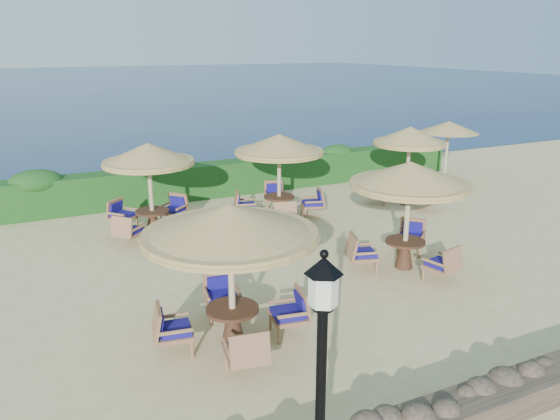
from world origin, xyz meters
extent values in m
plane|color=beige|center=(0.00, 0.00, 0.00)|extent=(120.00, 120.00, 0.00)
plane|color=#0A1B45|center=(0.00, 70.00, 0.00)|extent=(160.00, 160.00, 0.00)
cube|color=#143F14|center=(0.00, 7.20, 0.60)|extent=(18.00, 0.90, 1.20)
cylinder|color=black|center=(-4.80, -6.80, 1.55)|extent=(0.11, 0.11, 2.40)
cylinder|color=silver|center=(-4.80, -6.80, 2.98)|extent=(0.30, 0.30, 0.36)
cone|color=black|center=(-4.80, -6.80, 3.22)|extent=(0.40, 0.40, 0.18)
cylinder|color=tan|center=(7.80, 5.20, 1.10)|extent=(0.10, 0.10, 2.20)
cone|color=olive|center=(7.80, 5.20, 2.18)|extent=(2.30, 2.30, 0.45)
cylinder|color=tan|center=(-4.21, -2.63, 1.20)|extent=(0.12, 0.12, 2.40)
cone|color=olive|center=(-4.21, -2.63, 2.38)|extent=(3.14, 3.14, 0.55)
cylinder|color=olive|center=(-4.21, -2.63, 2.10)|extent=(3.07, 3.07, 0.14)
cylinder|color=#452818|center=(-4.21, -2.63, 0.68)|extent=(0.96, 0.96, 0.06)
cone|color=#452818|center=(-4.21, -2.63, 0.33)|extent=(0.44, 0.44, 0.64)
cylinder|color=tan|center=(0.83, -1.15, 1.20)|extent=(0.12, 0.12, 2.40)
cone|color=olive|center=(0.83, -1.15, 2.38)|extent=(2.86, 2.86, 0.55)
cylinder|color=olive|center=(0.83, -1.15, 2.10)|extent=(2.81, 2.81, 0.14)
cylinder|color=#452818|center=(0.83, -1.15, 0.68)|extent=(0.96, 0.96, 0.06)
cone|color=#452818|center=(0.83, -1.15, 0.33)|extent=(0.44, 0.44, 0.64)
cylinder|color=tan|center=(-4.12, 4.01, 1.20)|extent=(0.12, 0.12, 2.40)
cone|color=olive|center=(-4.12, 4.01, 2.38)|extent=(2.57, 2.57, 0.55)
cylinder|color=olive|center=(-4.12, 4.01, 2.10)|extent=(2.52, 2.52, 0.14)
cylinder|color=#452818|center=(-4.12, 4.01, 0.68)|extent=(0.96, 0.96, 0.06)
cone|color=#452818|center=(-4.12, 4.01, 0.33)|extent=(0.44, 0.44, 0.64)
cylinder|color=tan|center=(-0.18, 3.82, 1.20)|extent=(0.12, 0.12, 2.40)
cone|color=olive|center=(-0.18, 3.82, 2.38)|extent=(2.76, 2.76, 0.55)
cylinder|color=olive|center=(-0.18, 3.82, 2.10)|extent=(2.71, 2.71, 0.14)
cylinder|color=#452818|center=(-0.18, 3.82, 0.68)|extent=(0.96, 0.96, 0.06)
cone|color=#452818|center=(-0.18, 3.82, 0.33)|extent=(0.44, 0.44, 0.64)
cylinder|color=tan|center=(4.41, 3.33, 1.20)|extent=(0.12, 0.12, 2.40)
cone|color=olive|center=(4.41, 3.33, 2.38)|extent=(2.42, 2.42, 0.55)
cylinder|color=olive|center=(4.41, 3.33, 2.10)|extent=(2.37, 2.37, 0.14)
cylinder|color=#452818|center=(4.41, 3.33, 0.68)|extent=(0.96, 0.96, 0.06)
cone|color=#452818|center=(4.41, 3.33, 0.33)|extent=(0.44, 0.44, 0.64)
camera|label=1|loc=(-7.31, -11.02, 5.27)|focal=35.00mm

